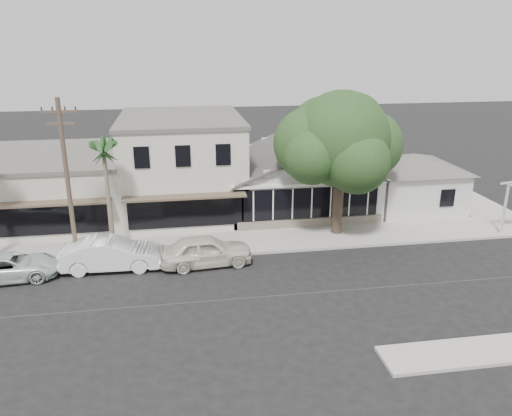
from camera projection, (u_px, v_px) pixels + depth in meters
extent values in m
plane|color=black|center=(255.00, 297.00, 23.79)|extent=(140.00, 140.00, 0.00)
cube|color=#9E9991|center=(101.00, 251.00, 28.86)|extent=(90.00, 3.50, 0.15)
cube|color=silver|center=(296.00, 189.00, 35.74)|extent=(10.00, 8.00, 3.00)
cube|color=black|center=(312.00, 203.00, 31.87)|extent=(8.80, 0.10, 2.00)
cube|color=#60564C|center=(311.00, 223.00, 32.33)|extent=(9.60, 0.18, 0.70)
cube|color=silver|center=(410.00, 188.00, 36.05)|extent=(6.00, 6.00, 3.00)
cube|color=white|center=(504.00, 211.00, 30.69)|extent=(0.12, 0.12, 3.30)
cube|color=silver|center=(182.00, 166.00, 34.90)|extent=(8.00, 10.00, 6.50)
cube|color=silver|center=(50.00, 188.00, 33.91)|extent=(10.00, 10.00, 4.20)
cylinder|color=brown|center=(68.00, 185.00, 25.83)|extent=(0.24, 0.24, 9.00)
cube|color=brown|center=(59.00, 112.00, 24.61)|extent=(1.80, 0.12, 0.12)
cube|color=brown|center=(60.00, 124.00, 24.80)|extent=(1.40, 0.12, 0.12)
imported|color=beige|center=(206.00, 251.00, 26.96)|extent=(5.11, 2.42, 1.69)
imported|color=white|center=(111.00, 254.00, 26.49)|extent=(5.29, 1.97, 1.73)
imported|color=silver|center=(10.00, 267.00, 25.43)|extent=(5.06, 2.67, 1.36)
cylinder|color=#493C2C|center=(337.00, 208.00, 30.89)|extent=(0.66, 0.66, 3.54)
sphere|color=#1A3515|center=(341.00, 139.00, 29.50)|extent=(5.75, 5.75, 5.75)
sphere|color=#1A3515|center=(368.00, 145.00, 30.60)|extent=(4.20, 4.20, 4.20)
sphere|color=#1A3515|center=(310.00, 144.00, 29.75)|extent=(4.42, 4.42, 4.42)
sphere|color=#1A3515|center=(357.00, 162.00, 28.34)|extent=(3.76, 3.76, 3.76)
sphere|color=#1A3515|center=(322.00, 129.00, 30.95)|extent=(3.98, 3.98, 3.98)
sphere|color=#1A3515|center=(355.00, 121.00, 30.90)|extent=(3.54, 3.54, 3.54)
sphere|color=#1A3515|center=(312.00, 156.00, 28.62)|extent=(3.31, 3.31, 3.31)
cone|color=#726651|center=(109.00, 204.00, 28.06)|extent=(0.32, 0.32, 5.75)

